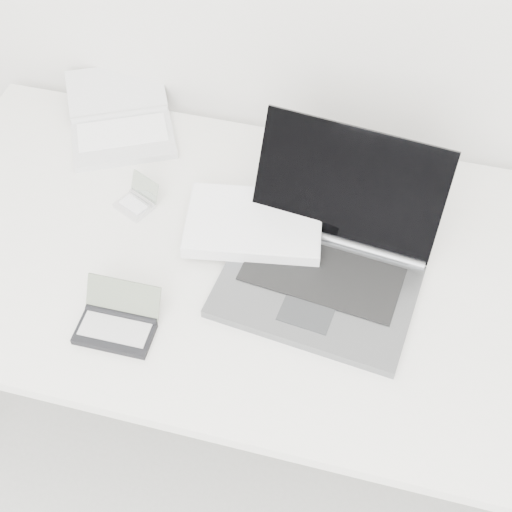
% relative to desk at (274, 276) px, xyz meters
% --- Properties ---
extents(desk, '(1.60, 0.80, 0.73)m').
position_rel_desk_xyz_m(desk, '(0.00, 0.00, 0.00)').
color(desk, white).
rests_on(desk, ground).
extents(laptop_large, '(0.53, 0.42, 0.24)m').
position_rel_desk_xyz_m(laptop_large, '(0.05, 0.02, 0.09)').
color(laptop_large, slate).
rests_on(laptop_large, desk).
extents(netbook_open_white, '(0.35, 0.38, 0.06)m').
position_rel_desk_xyz_m(netbook_open_white, '(-0.46, 0.30, 0.06)').
color(netbook_open_white, silver).
rests_on(netbook_open_white, desk).
extents(pda_silver, '(0.10, 0.10, 0.06)m').
position_rel_desk_xyz_m(pda_silver, '(-0.33, 0.08, 0.06)').
color(pda_silver, silver).
rests_on(pda_silver, desk).
extents(palmtop_charcoal, '(0.15, 0.12, 0.07)m').
position_rel_desk_xyz_m(palmtop_charcoal, '(-0.26, -0.23, 0.06)').
color(palmtop_charcoal, black).
rests_on(palmtop_charcoal, desk).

